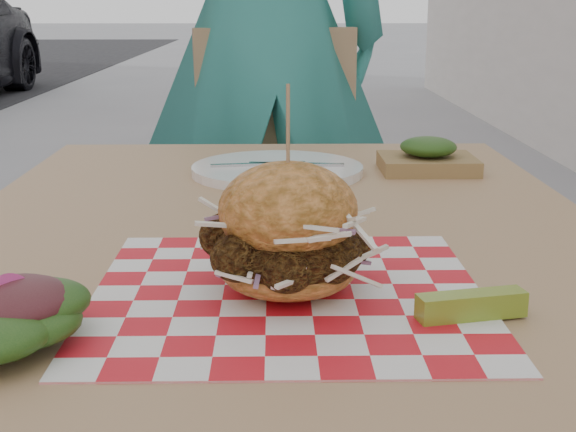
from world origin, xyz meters
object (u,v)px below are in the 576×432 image
Objects in this scene: diner at (264,34)px; patio_chair at (270,189)px; patio_table at (279,292)px; sandwich at (288,237)px.

diner is 1.97× the size of patio_chair.
diner is 1.56× the size of patio_table.
diner is at bearing 91.43° from patio_table.
patio_table is 0.25m from sandwich.
diner is 9.74× the size of sandwich.
patio_chair is (0.01, -0.12, -0.38)m from diner.
diner is 0.40m from patio_chair.
diner is at bearing 91.51° from sandwich.
patio_table is 1.26× the size of patio_chair.
patio_chair is 4.95× the size of sandwich.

